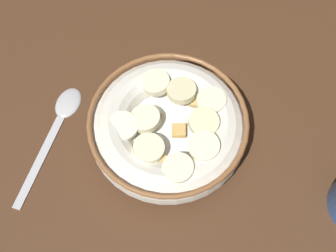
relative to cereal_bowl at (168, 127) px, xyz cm
name	(u,v)px	position (x,y,z in cm)	size (l,w,h in cm)	color
ground_plane	(168,140)	(-0.01, 0.00, -3.69)	(108.75, 108.75, 2.00)	#472B19
cereal_bowl	(168,127)	(0.00, 0.00, 0.00)	(18.39, 18.39, 5.49)	silver
spoon	(60,117)	(-13.70, 1.18, -2.35)	(5.52, 16.77, 0.80)	#B7B7BC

